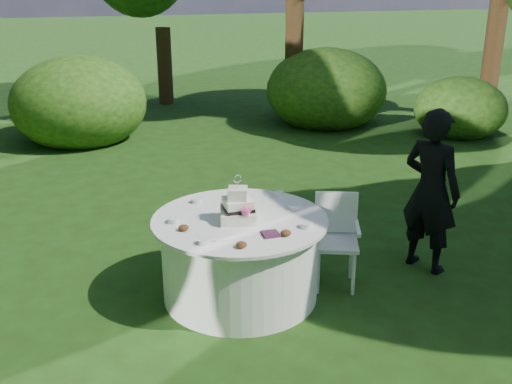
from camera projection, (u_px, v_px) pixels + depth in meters
ground at (241, 295)px, 5.54m from camera, size 80.00×80.00×0.00m
napkins at (270, 234)px, 4.93m from camera, size 0.14×0.14×0.02m
feather_plume at (234, 237)px, 4.88m from camera, size 0.48×0.07×0.01m
guest at (431, 191)px, 5.80m from camera, size 0.62×0.71×1.63m
table at (240, 257)px, 5.40m from camera, size 1.56×1.56×0.77m
cake at (238, 208)px, 5.18m from camera, size 0.36×0.36×0.42m
chair at (336, 233)px, 5.60m from camera, size 0.52×0.52×0.88m
votives at (243, 214)px, 5.32m from camera, size 1.21×1.01×0.04m
petal_cups at (237, 235)px, 4.87m from camera, size 0.87×0.55×0.05m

